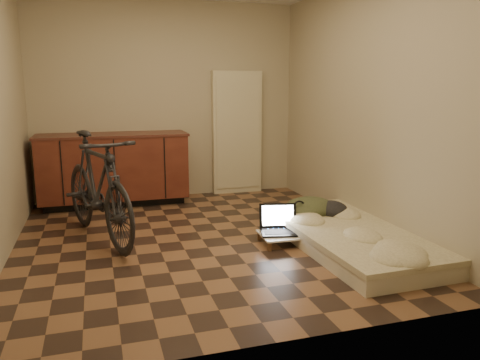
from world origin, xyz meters
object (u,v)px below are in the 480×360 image
object	(u,v)px
laptop	(279,227)
bicycle	(97,182)
lap_desk	(291,234)
futon	(349,236)

from	to	relation	value
laptop	bicycle	bearing A→B (deg)	174.00
bicycle	lap_desk	xyz separation A→B (m)	(1.76, -0.65, -0.50)
laptop	futon	bearing A→B (deg)	-14.06
lap_desk	laptop	world-z (taller)	laptop
bicycle	laptop	xyz separation A→B (m)	(1.67, -0.58, -0.43)
bicycle	laptop	bearing A→B (deg)	-37.35
bicycle	lap_desk	distance (m)	1.94
futon	laptop	distance (m)	0.67
laptop	lap_desk	bearing A→B (deg)	-23.81
bicycle	laptop	size ratio (longest dim) A/B	4.19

